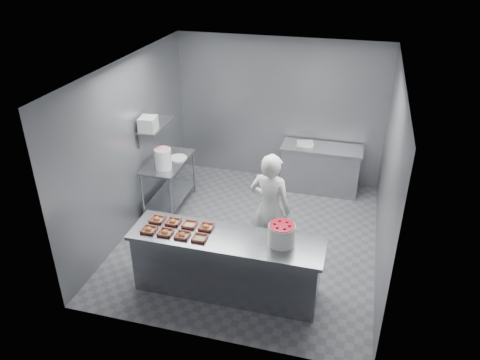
# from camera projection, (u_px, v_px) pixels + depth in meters

# --- Properties ---
(floor) EXTENTS (4.50, 4.50, 0.00)m
(floor) POSITION_uv_depth(u_px,v_px,m) (250.00, 236.00, 7.71)
(floor) COLOR #4C4C51
(floor) RESTS_ON ground
(ceiling) EXTENTS (4.50, 4.50, 0.00)m
(ceiling) POSITION_uv_depth(u_px,v_px,m) (252.00, 68.00, 6.39)
(ceiling) COLOR white
(ceiling) RESTS_ON wall_back
(wall_back) EXTENTS (4.00, 0.04, 2.80)m
(wall_back) POSITION_uv_depth(u_px,v_px,m) (279.00, 111.00, 8.97)
(wall_back) COLOR slate
(wall_back) RESTS_ON ground
(wall_left) EXTENTS (0.04, 4.50, 2.80)m
(wall_left) POSITION_uv_depth(u_px,v_px,m) (131.00, 146.00, 7.51)
(wall_left) COLOR slate
(wall_left) RESTS_ON ground
(wall_right) EXTENTS (0.04, 4.50, 2.80)m
(wall_right) POSITION_uv_depth(u_px,v_px,m) (389.00, 176.00, 6.59)
(wall_right) COLOR slate
(wall_right) RESTS_ON ground
(service_counter) EXTENTS (2.60, 0.70, 0.90)m
(service_counter) POSITION_uv_depth(u_px,v_px,m) (227.00, 264.00, 6.35)
(service_counter) COLOR slate
(service_counter) RESTS_ON ground
(prep_table) EXTENTS (0.60, 1.20, 0.90)m
(prep_table) POSITION_uv_depth(u_px,v_px,m) (169.00, 176.00, 8.33)
(prep_table) COLOR slate
(prep_table) RESTS_ON ground
(back_counter) EXTENTS (1.50, 0.60, 0.90)m
(back_counter) POSITION_uv_depth(u_px,v_px,m) (320.00, 168.00, 8.91)
(back_counter) COLOR slate
(back_counter) RESTS_ON ground
(wall_shelf) EXTENTS (0.35, 0.90, 0.03)m
(wall_shelf) POSITION_uv_depth(u_px,v_px,m) (156.00, 125.00, 7.91)
(wall_shelf) COLOR slate
(wall_shelf) RESTS_ON wall_left
(tray_0) EXTENTS (0.19, 0.18, 0.06)m
(tray_0) POSITION_uv_depth(u_px,v_px,m) (149.00, 230.00, 6.26)
(tray_0) COLOR tan
(tray_0) RESTS_ON service_counter
(tray_1) EXTENTS (0.19, 0.18, 0.06)m
(tray_1) POSITION_uv_depth(u_px,v_px,m) (165.00, 232.00, 6.20)
(tray_1) COLOR tan
(tray_1) RESTS_ON service_counter
(tray_2) EXTENTS (0.19, 0.18, 0.06)m
(tray_2) POSITION_uv_depth(u_px,v_px,m) (182.00, 235.00, 6.15)
(tray_2) COLOR tan
(tray_2) RESTS_ON service_counter
(tray_3) EXTENTS (0.19, 0.18, 0.04)m
(tray_3) POSITION_uv_depth(u_px,v_px,m) (200.00, 238.00, 6.09)
(tray_3) COLOR tan
(tray_3) RESTS_ON service_counter
(tray_4) EXTENTS (0.19, 0.18, 0.06)m
(tray_4) POSITION_uv_depth(u_px,v_px,m) (157.00, 219.00, 6.48)
(tray_4) COLOR tan
(tray_4) RESTS_ON service_counter
(tray_5) EXTENTS (0.19, 0.18, 0.06)m
(tray_5) POSITION_uv_depth(u_px,v_px,m) (173.00, 222.00, 6.43)
(tray_5) COLOR tan
(tray_5) RESTS_ON service_counter
(tray_6) EXTENTS (0.19, 0.18, 0.04)m
(tray_6) POSITION_uv_depth(u_px,v_px,m) (190.00, 224.00, 6.37)
(tray_6) COLOR tan
(tray_6) RESTS_ON service_counter
(tray_7) EXTENTS (0.19, 0.18, 0.06)m
(tray_7) POSITION_uv_depth(u_px,v_px,m) (206.00, 227.00, 6.32)
(tray_7) COLOR tan
(tray_7) RESTS_ON service_counter
(worker) EXTENTS (0.70, 0.53, 1.74)m
(worker) POSITION_uv_depth(u_px,v_px,m) (270.00, 208.00, 6.84)
(worker) COLOR silver
(worker) RESTS_ON ground
(strawberry_tub) EXTENTS (0.35, 0.35, 0.29)m
(strawberry_tub) POSITION_uv_depth(u_px,v_px,m) (282.00, 234.00, 5.94)
(strawberry_tub) COLOR silver
(strawberry_tub) RESTS_ON service_counter
(glaze_bucket) EXTENTS (0.29, 0.28, 0.43)m
(glaze_bucket) POSITION_uv_depth(u_px,v_px,m) (163.00, 158.00, 7.84)
(glaze_bucket) COLOR silver
(glaze_bucket) RESTS_ON prep_table
(bucket_lid) EXTENTS (0.33, 0.33, 0.02)m
(bucket_lid) POSITION_uv_depth(u_px,v_px,m) (178.00, 158.00, 8.26)
(bucket_lid) COLOR silver
(bucket_lid) RESTS_ON prep_table
(rag) EXTENTS (0.15, 0.13, 0.02)m
(rag) POSITION_uv_depth(u_px,v_px,m) (176.00, 159.00, 8.23)
(rag) COLOR #CCB28C
(rag) RESTS_ON prep_table
(appliance) EXTENTS (0.29, 0.33, 0.22)m
(appliance) POSITION_uv_depth(u_px,v_px,m) (148.00, 124.00, 7.62)
(appliance) COLOR gray
(appliance) RESTS_ON wall_shelf
(paper_stack) EXTENTS (0.32, 0.25, 0.06)m
(paper_stack) POSITION_uv_depth(u_px,v_px,m) (305.00, 144.00, 8.76)
(paper_stack) COLOR silver
(paper_stack) RESTS_ON back_counter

